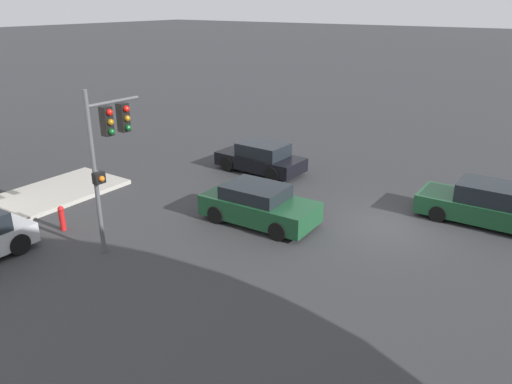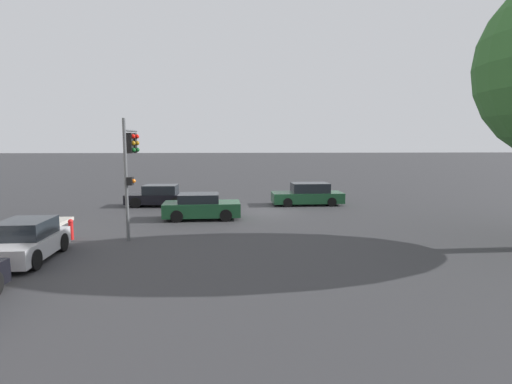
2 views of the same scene
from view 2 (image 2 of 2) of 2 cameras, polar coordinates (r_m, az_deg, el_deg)
name	(u,v)px [view 2 (image 2 of 2)]	position (r m, az deg, el deg)	size (l,w,h in m)	color
ground_plane	(269,211)	(24.98, 1.88, -2.72)	(300.00, 300.00, 0.00)	#333335
traffic_signal	(130,156)	(18.49, -17.54, 4.92)	(0.54, 2.11, 5.26)	#515456
crossing_car_0	(159,196)	(27.66, -13.68, -0.56)	(4.26, 2.05, 1.42)	black
crossing_car_1	(201,207)	(22.47, -7.81, -2.10)	(4.28, 2.13, 1.43)	#194728
crossing_car_2	(308,195)	(27.60, 7.43, -0.37)	(4.82, 2.07, 1.51)	#194728
parked_car_0	(25,242)	(16.71, -30.12, -6.15)	(2.01, 3.89, 1.46)	#B7B7BC
fire_hydrant	(71,229)	(19.32, -24.93, -4.78)	(0.22, 0.22, 0.92)	red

